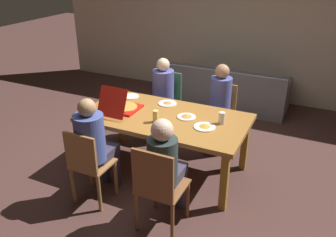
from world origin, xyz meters
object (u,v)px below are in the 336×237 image
drinking_glass_0 (156,116)px  plate_2 (131,96)px  pizza_box_0 (122,107)px  chair_0 (158,186)px  person_2 (94,141)px  chair_3 (221,111)px  person_3 (219,101)px  person_1 (161,92)px  drinking_glass_1 (222,118)px  couch (229,92)px  plate_1 (167,103)px  dining_table (165,122)px  person_0 (165,163)px  chair_1 (166,100)px  plate_3 (205,127)px  plate_0 (186,117)px  chair_2 (88,164)px

drinking_glass_0 → plate_2: bearing=140.3°
pizza_box_0 → plate_2: bearing=108.2°
chair_0 → person_2: size_ratio=0.78×
chair_3 → plate_2: size_ratio=3.92×
person_3 → pizza_box_0: bearing=-136.1°
person_1 → drinking_glass_0: (0.44, -1.04, 0.13)m
chair_3 → drinking_glass_1: (0.27, -0.91, 0.33)m
person_3 → chair_0: bearing=-90.0°
person_2 → couch: 3.31m
chair_3 → plate_1: bearing=-130.7°
dining_table → chair_0: (0.43, -1.04, -0.14)m
person_2 → person_0: bearing=-2.4°
dining_table → plate_1: bearing=109.9°
chair_0 → person_2: bearing=166.9°
chair_0 → drinking_glass_0: chair_0 is taller
dining_table → person_2: person_2 is taller
chair_1 → person_3: (0.89, -0.14, 0.19)m
plate_3 → pizza_box_0: bearing=179.8°
plate_1 → plate_2: 0.57m
person_3 → plate_1: 0.75m
plate_1 → plate_3: size_ratio=0.96×
person_2 → plate_0: 1.16m
person_0 → plate_2: bearing=132.4°
person_1 → pizza_box_0: size_ratio=2.28×
plate_1 → drinking_glass_0: size_ratio=1.67×
dining_table → chair_1: size_ratio=2.15×
drinking_glass_1 → couch: drinking_glass_1 is taller
chair_1 → plate_3: (1.01, -1.09, 0.25)m
chair_1 → person_3: person_3 is taller
plate_1 → plate_2: (-0.57, 0.01, -0.00)m
plate_2 → plate_3: (1.26, -0.46, 0.00)m
chair_0 → couch: 3.45m
dining_table → person_0: 0.97m
person_0 → person_1: bearing=117.3°
chair_3 → person_3: (0.00, -0.14, 0.20)m
person_0 → plate_3: 0.80m
dining_table → pizza_box_0: 0.58m
chair_2 → couch: bearing=79.6°
dining_table → chair_1: chair_1 is taller
chair_0 → person_2: 0.93m
pizza_box_0 → chair_1: bearing=85.0°
plate_3 → drinking_glass_1: bearing=50.9°
chair_3 → drinking_glass_0: size_ratio=6.14×
chair_0 → plate_0: bearing=98.5°
plate_2 → person_1: bearing=62.9°
person_0 → drinking_glass_1: bearing=74.2°
pizza_box_0 → plate_0: size_ratio=2.33×
chair_0 → plate_3: size_ratio=3.84×
chair_2 → person_2: person_2 is taller
person_1 → couch: person_1 is taller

